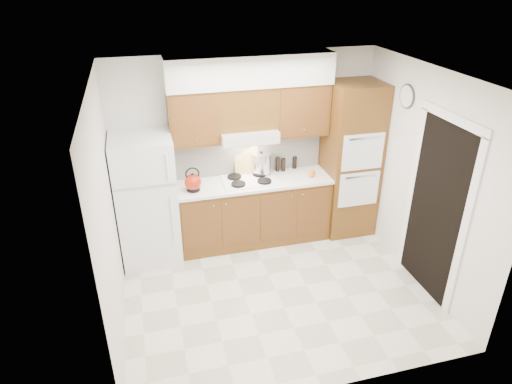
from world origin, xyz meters
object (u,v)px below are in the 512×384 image
at_px(kettle, 193,182).
at_px(stock_pot, 261,163).
at_px(fridge, 147,200).
at_px(oven_cabinet, 350,160).

relative_size(kettle, stock_pot, 0.80).
xyz_separation_m(fridge, kettle, (0.60, -0.04, 0.20)).
height_order(fridge, stock_pot, fridge).
bearing_deg(kettle, oven_cabinet, 16.94).
bearing_deg(kettle, fridge, -168.87).
bearing_deg(oven_cabinet, stock_pot, 170.53).
bearing_deg(stock_pot, fridge, -171.33).
xyz_separation_m(oven_cabinet, stock_pot, (-1.25, 0.21, 0.01)).
distance_m(fridge, oven_cabinet, 2.86).
xyz_separation_m(oven_cabinet, kettle, (-2.24, -0.08, -0.04)).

